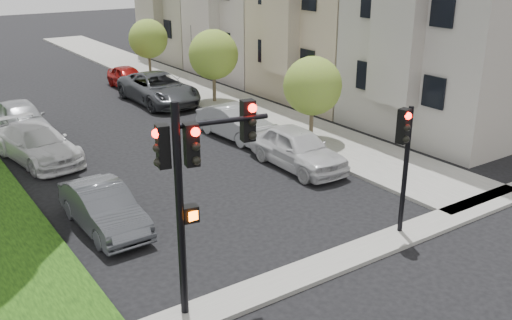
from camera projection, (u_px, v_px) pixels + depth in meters
ground at (382, 307)px, 12.77m from camera, size 140.00×140.00×0.00m
sidewalk_right at (171, 80)px, 34.91m from camera, size 3.50×44.00×0.12m
sidewalk_cross at (324, 266)px, 14.30m from camera, size 60.00×1.00×0.12m
small_tree_a at (313, 86)px, 22.98m from camera, size 2.39×2.39×3.58m
small_tree_b at (213, 55)px, 29.01m from camera, size 2.54×2.54×3.82m
small_tree_c at (148, 39)px, 35.20m from camera, size 2.41×2.41×3.61m
traffic_signal_main at (194, 170)px, 11.54m from camera, size 2.36×0.64×4.82m
traffic_signal_secondary at (404, 148)px, 15.09m from camera, size 0.49×0.40×3.71m
car_parked_0 at (297, 148)px, 20.78m from camera, size 1.84×4.41×1.49m
car_parked_1 at (236, 123)px, 24.11m from camera, size 1.74×4.19×1.35m
car_parked_2 at (159, 88)px, 29.65m from camera, size 2.65×5.64×1.56m
car_parked_3 at (128, 78)px, 32.83m from camera, size 1.63×3.82×1.29m
car_parked_5 at (104, 208)px, 16.17m from camera, size 1.47×3.96×1.29m
car_parked_6 at (38, 144)px, 21.43m from camera, size 2.65×4.96×1.37m
car_parked_7 at (21, 118)px, 24.51m from camera, size 1.76×4.34×1.48m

